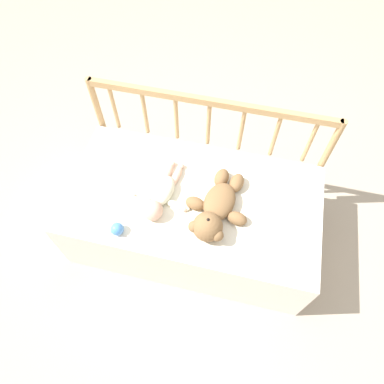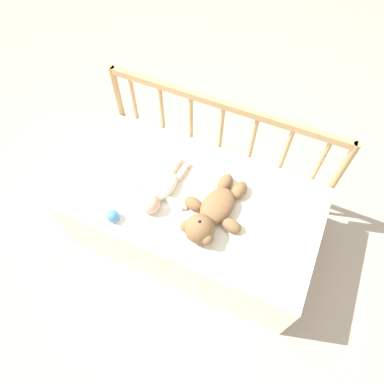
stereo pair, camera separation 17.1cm
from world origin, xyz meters
The scene contains 7 objects.
ground_plane centered at (0.00, 0.00, 0.00)m, with size 12.00×12.00×0.00m, color tan.
crib_mattress centered at (0.00, 0.00, 0.21)m, with size 1.33×0.71×0.42m.
crib_rail centered at (0.00, 0.38, 0.54)m, with size 1.33×0.04×0.75m.
blanket centered at (0.00, -0.02, 0.43)m, with size 0.83×0.54×0.01m.
teddy_bear centered at (0.14, -0.07, 0.48)m, with size 0.33×0.45×0.15m.
baby centered at (-0.15, -0.05, 0.46)m, with size 0.33×0.39×0.10m.
toy_ball centered at (-0.30, -0.28, 0.46)m, with size 0.06×0.06×0.06m.
Camera 1 is at (0.21, -0.89, 1.94)m, focal length 32.00 mm.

